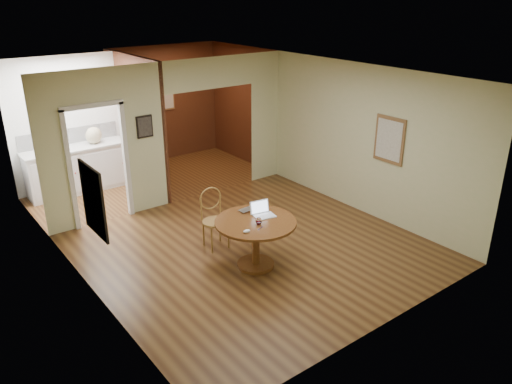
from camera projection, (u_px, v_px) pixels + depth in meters
floor at (256, 249)px, 8.00m from camera, size 5.00×5.00×0.00m
room_shell at (138, 135)px, 9.53m from camera, size 5.20×7.50×5.00m
dining_table at (256, 233)px, 7.33m from camera, size 1.20×1.20×0.75m
chair at (214, 214)px, 7.94m from camera, size 0.46×0.46×0.98m
open_laptop at (262, 211)px, 7.41m from camera, size 0.34×0.31×0.21m
closed_laptop at (251, 210)px, 7.57m from camera, size 0.36×0.25×0.03m
mouse at (247, 231)px, 6.90m from camera, size 0.11×0.07×0.04m
wine_glass at (259, 221)px, 7.13m from camera, size 0.10×0.10×0.11m
pen at (260, 228)px, 7.03m from camera, size 0.12×0.05×0.01m
kitchen_cabinet at (78, 169)px, 10.15m from camera, size 2.06×0.60×0.94m
grocery_bag at (94, 135)px, 10.14m from camera, size 0.43×0.40×0.34m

